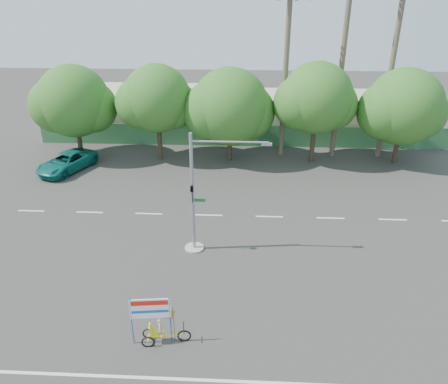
{
  "coord_description": "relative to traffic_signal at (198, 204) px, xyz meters",
  "views": [
    {
      "loc": [
        0.28,
        -17.18,
        14.0
      ],
      "look_at": [
        -0.8,
        4.38,
        3.5
      ],
      "focal_mm": 35.0,
      "sensor_mm": 36.0,
      "label": 1
    }
  ],
  "objects": [
    {
      "name": "tree_center",
      "position": [
        1.14,
        14.02,
        1.55
      ],
      "size": [
        7.62,
        6.4,
        7.85
      ],
      "color": "#473828",
      "rests_on": "ground"
    },
    {
      "name": "palm_mid",
      "position": [
        14.2,
        15.52,
        6.48
      ],
      "size": [
        3.73,
        3.79,
        15.45
      ],
      "color": "#70604C",
      "rests_on": "ground"
    },
    {
      "name": "traffic_signal",
      "position": [
        0.0,
        0.0,
        0.0
      ],
      "size": [
        4.72,
        1.1,
        7.0
      ],
      "color": "gray",
      "rests_on": "ground"
    },
    {
      "name": "fence",
      "position": [
        2.2,
        17.52,
        -1.92
      ],
      "size": [
        38.0,
        0.08,
        2.0
      ],
      "primitive_type": "cube",
      "color": "#336B3D",
      "rests_on": "ground"
    },
    {
      "name": "building_left",
      "position": [
        -7.8,
        22.02,
        -0.92
      ],
      "size": [
        12.0,
        8.0,
        4.0
      ],
      "primitive_type": "cube",
      "color": "beige",
      "rests_on": "ground"
    },
    {
      "name": "tree_right",
      "position": [
        8.15,
        14.02,
        2.32
      ],
      "size": [
        6.9,
        5.8,
        8.36
      ],
      "color": "#473828",
      "rests_on": "ground"
    },
    {
      "name": "tree_left",
      "position": [
        -4.85,
        14.02,
        2.14
      ],
      "size": [
        6.66,
        5.6,
        8.07
      ],
      "color": "#473828",
      "rests_on": "ground"
    },
    {
      "name": "tree_far_right",
      "position": [
        15.15,
        14.02,
        1.73
      ],
      "size": [
        7.38,
        6.2,
        7.94
      ],
      "color": "#473828",
      "rests_on": "ground"
    },
    {
      "name": "trike_billboard",
      "position": [
        -1.04,
        -7.28,
        -1.93
      ],
      "size": [
        2.49,
        0.69,
        2.45
      ],
      "rotation": [
        0.0,
        0.0,
        0.11
      ],
      "color": "black",
      "rests_on": "ground"
    },
    {
      "name": "ground",
      "position": [
        2.2,
        -3.98,
        -2.92
      ],
      "size": [
        120.0,
        120.0,
        0.0
      ],
      "primitive_type": "plane",
      "color": "#33302D",
      "rests_on": "ground"
    },
    {
      "name": "pickup_truck",
      "position": [
        -11.89,
        10.97,
        -2.18
      ],
      "size": [
        4.33,
        5.85,
        1.48
      ],
      "primitive_type": "imported",
      "rotation": [
        0.0,
        0.0,
        -0.4
      ],
      "color": "#0E675F",
      "rests_on": "ground"
    },
    {
      "name": "building_right",
      "position": [
        10.2,
        22.02,
        -1.12
      ],
      "size": [
        14.0,
        8.0,
        3.6
      ],
      "primitive_type": "cube",
      "color": "beige",
      "rests_on": "ground"
    },
    {
      "name": "tree_far_left",
      "position": [
        -11.85,
        14.02,
        1.84
      ],
      "size": [
        7.14,
        6.0,
        7.96
      ],
      "color": "#473828",
      "rests_on": "ground"
    },
    {
      "name": "palm_tall",
      "position": [
        10.2,
        15.52,
        7.55
      ],
      "size": [
        3.73,
        3.79,
        17.45
      ],
      "color": "#70604C",
      "rests_on": "ground"
    },
    {
      "name": "palm_short",
      "position": [
        5.7,
        15.52,
        5.94
      ],
      "size": [
        3.73,
        3.79,
        14.45
      ],
      "color": "#70604C",
      "rests_on": "ground"
    }
  ]
}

